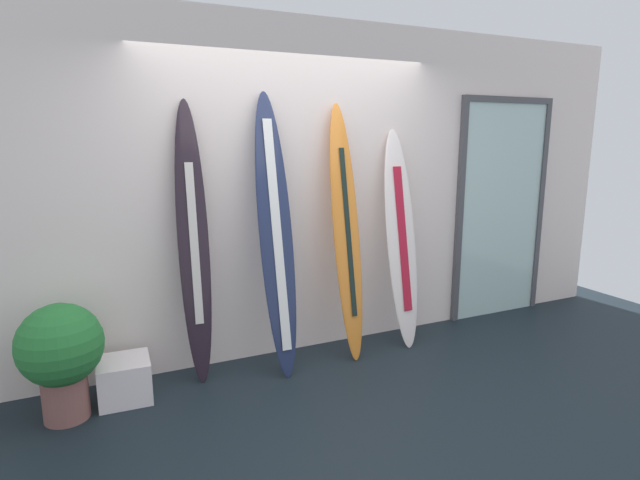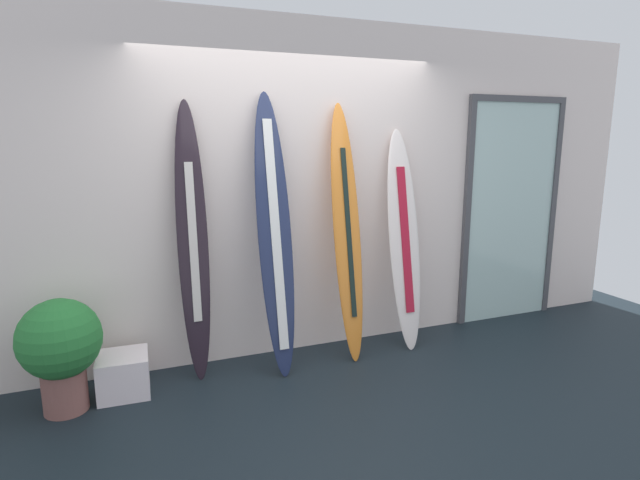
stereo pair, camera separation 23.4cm
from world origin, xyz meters
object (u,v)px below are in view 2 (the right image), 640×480
object	(u,v)px
surfboard_charcoal	(193,245)
surfboard_navy	(275,236)
surfboard_sunset	(347,234)
surfboard_ivory	(404,240)
display_block_left	(123,374)
glass_door	(511,207)
potted_plant	(60,346)

from	to	relation	value
surfboard_charcoal	surfboard_navy	distance (m)	0.63
surfboard_charcoal	surfboard_sunset	world-z (taller)	surfboard_sunset
surfboard_ivory	surfboard_sunset	bearing A→B (deg)	-177.68
surfboard_ivory	display_block_left	world-z (taller)	surfboard_ivory
surfboard_navy	glass_door	xyz separation A→B (m)	(2.56, 0.26, 0.06)
display_block_left	glass_door	world-z (taller)	glass_door
surfboard_charcoal	surfboard_navy	world-z (taller)	surfboard_navy
glass_door	surfboard_navy	bearing A→B (deg)	-174.10
surfboard_charcoal	glass_door	bearing A→B (deg)	2.90
display_block_left	glass_door	xyz separation A→B (m)	(3.73, 0.29, 1.00)
surfboard_charcoal	display_block_left	bearing A→B (deg)	-166.53
surfboard_charcoal	potted_plant	xyz separation A→B (m)	(-0.93, -0.24, -0.57)
surfboard_navy	potted_plant	size ratio (longest dim) A/B	2.78
surfboard_navy	surfboard_charcoal	bearing A→B (deg)	170.44
surfboard_sunset	potted_plant	size ratio (longest dim) A/B	2.69
surfboard_sunset	glass_door	world-z (taller)	glass_door
surfboard_charcoal	potted_plant	world-z (taller)	surfboard_charcoal
display_block_left	potted_plant	bearing A→B (deg)	-164.31
display_block_left	surfboard_ivory	bearing A→B (deg)	1.85
display_block_left	surfboard_charcoal	bearing A→B (deg)	13.47
surfboard_sunset	glass_door	xyz separation A→B (m)	(1.93, 0.24, 0.10)
surfboard_navy	display_block_left	size ratio (longest dim) A/B	5.96
surfboard_charcoal	surfboard_ivory	bearing A→B (deg)	-1.81
potted_plant	surfboard_sunset	bearing A→B (deg)	4.17
glass_door	surfboard_charcoal	bearing A→B (deg)	-177.10
surfboard_sunset	potted_plant	xyz separation A→B (m)	(-2.18, -0.16, -0.58)
surfboard_navy	surfboard_sunset	world-z (taller)	surfboard_navy
surfboard_navy	surfboard_sunset	bearing A→B (deg)	2.15
glass_door	display_block_left	bearing A→B (deg)	-175.49
surfboard_navy	surfboard_ivory	size ratio (longest dim) A/B	1.15
surfboard_ivory	potted_plant	world-z (taller)	surfboard_ivory
surfboard_navy	surfboard_ivory	distance (m)	1.20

